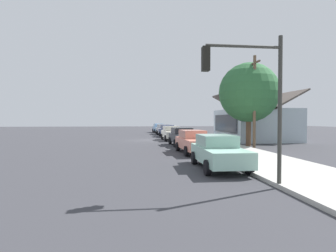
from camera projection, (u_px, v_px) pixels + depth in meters
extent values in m
plane|color=#38383D|center=(148.00, 140.00, 30.66)|extent=(120.00, 120.00, 0.00)
cube|color=#B2AFA8|center=(197.00, 139.00, 31.30)|extent=(60.00, 4.20, 0.16)
cube|color=#8CB7E0|center=(159.00, 129.00, 48.04)|extent=(4.58, 1.97, 0.70)
cube|color=#779CBE|center=(158.00, 125.00, 48.47)|extent=(2.23, 1.65, 0.56)
cylinder|color=black|center=(165.00, 131.00, 46.81)|extent=(0.67, 0.25, 0.66)
cylinder|color=black|center=(155.00, 131.00, 46.53)|extent=(0.67, 0.25, 0.66)
cylinder|color=black|center=(163.00, 130.00, 49.57)|extent=(0.67, 0.25, 0.66)
cylinder|color=black|center=(153.00, 130.00, 49.28)|extent=(0.67, 0.25, 0.66)
cube|color=silver|center=(163.00, 130.00, 41.97)|extent=(4.71, 1.82, 0.70)
cube|color=#A0A2A6|center=(163.00, 126.00, 42.42)|extent=(2.27, 1.59, 0.56)
cylinder|color=black|center=(170.00, 133.00, 40.62)|extent=(0.66, 0.22, 0.66)
cylinder|color=black|center=(158.00, 133.00, 40.43)|extent=(0.66, 0.22, 0.66)
cylinder|color=black|center=(168.00, 132.00, 43.52)|extent=(0.66, 0.22, 0.66)
cylinder|color=black|center=(156.00, 132.00, 43.33)|extent=(0.66, 0.22, 0.66)
cube|color=navy|center=(168.00, 132.00, 36.45)|extent=(4.71, 1.94, 0.70)
cube|color=navy|center=(167.00, 127.00, 36.89)|extent=(2.29, 1.62, 0.56)
cylinder|color=black|center=(176.00, 135.00, 35.18)|extent=(0.67, 0.25, 0.66)
cylinder|color=black|center=(163.00, 135.00, 34.90)|extent=(0.67, 0.25, 0.66)
cylinder|color=black|center=(172.00, 134.00, 38.01)|extent=(0.67, 0.25, 0.66)
cylinder|color=black|center=(160.00, 134.00, 37.73)|extent=(0.67, 0.25, 0.66)
cube|color=silver|center=(171.00, 134.00, 30.56)|extent=(4.75, 1.91, 0.70)
cube|color=beige|center=(171.00, 128.00, 31.01)|extent=(2.31, 1.60, 0.56)
cylinder|color=black|center=(181.00, 138.00, 29.27)|extent=(0.67, 0.25, 0.66)
cylinder|color=black|center=(166.00, 138.00, 29.01)|extent=(0.67, 0.25, 0.66)
cylinder|color=black|center=(176.00, 136.00, 32.14)|extent=(0.67, 0.25, 0.66)
cylinder|color=black|center=(162.00, 137.00, 31.87)|extent=(0.67, 0.25, 0.66)
cube|color=#2D3035|center=(183.00, 138.00, 24.46)|extent=(4.53, 2.03, 0.70)
cube|color=#27292D|center=(182.00, 131.00, 24.88)|extent=(2.20, 1.72, 0.56)
cylinder|color=black|center=(197.00, 143.00, 23.24)|extent=(0.67, 0.24, 0.66)
cylinder|color=black|center=(175.00, 143.00, 22.96)|extent=(0.67, 0.24, 0.66)
cylinder|color=black|center=(189.00, 141.00, 25.98)|extent=(0.67, 0.24, 0.66)
cylinder|color=black|center=(170.00, 141.00, 25.69)|extent=(0.67, 0.24, 0.66)
cube|color=#EA8C75|center=(194.00, 143.00, 18.87)|extent=(4.82, 1.92, 0.70)
cube|color=tan|center=(192.00, 134.00, 19.32)|extent=(2.34, 1.61, 0.56)
cylinder|color=black|center=(212.00, 151.00, 17.56)|extent=(0.67, 0.25, 0.66)
cylinder|color=black|center=(186.00, 151.00, 17.29)|extent=(0.67, 0.25, 0.66)
cylinder|color=black|center=(200.00, 146.00, 20.47)|extent=(0.67, 0.25, 0.66)
cylinder|color=black|center=(178.00, 147.00, 20.19)|extent=(0.67, 0.25, 0.66)
cube|color=#9ED1BC|center=(219.00, 155.00, 12.96)|extent=(4.70, 1.91, 0.70)
cube|color=#86B1A0|center=(216.00, 141.00, 13.41)|extent=(2.27, 1.65, 0.56)
cylinder|color=black|center=(249.00, 167.00, 11.62)|extent=(0.66, 0.23, 0.66)
cylinder|color=black|center=(207.00, 168.00, 11.44)|extent=(0.66, 0.23, 0.66)
cylinder|color=black|center=(228.00, 157.00, 14.50)|extent=(0.66, 0.23, 0.66)
cylinder|color=black|center=(194.00, 158.00, 14.32)|extent=(0.66, 0.23, 0.66)
cube|color=#ADBCC6|center=(254.00, 125.00, 30.90)|extent=(9.25, 6.74, 3.46)
cube|color=black|center=(225.00, 123.00, 30.50)|extent=(7.40, 0.08, 1.94)
cube|color=#514742|center=(240.00, 102.00, 30.64)|extent=(9.85, 3.66, 2.05)
cube|color=#514742|center=(268.00, 102.00, 31.03)|extent=(9.85, 3.66, 2.05)
cylinder|color=brown|center=(249.00, 127.00, 23.85)|extent=(0.44, 0.44, 3.28)
sphere|color=#2D6638|center=(249.00, 92.00, 23.78)|extent=(5.18, 5.18, 5.18)
cylinder|color=#383833|center=(280.00, 112.00, 9.29)|extent=(0.14, 0.14, 5.20)
cylinder|color=#383833|center=(244.00, 46.00, 9.09)|extent=(0.10, 2.60, 0.10)
cube|color=black|center=(206.00, 59.00, 8.95)|extent=(0.28, 0.24, 0.80)
sphere|color=red|center=(205.00, 52.00, 9.09)|extent=(0.16, 0.16, 0.16)
sphere|color=yellow|center=(205.00, 60.00, 9.10)|extent=(0.16, 0.16, 0.16)
sphere|color=green|center=(205.00, 68.00, 9.11)|extent=(0.16, 0.16, 0.16)
cylinder|color=brown|center=(254.00, 102.00, 21.96)|extent=(0.24, 0.24, 7.50)
cube|color=brown|center=(255.00, 63.00, 21.89)|extent=(1.80, 0.12, 0.12)
cylinder|color=red|center=(180.00, 134.00, 34.80)|extent=(0.22, 0.22, 0.55)
sphere|color=red|center=(180.00, 132.00, 34.79)|extent=(0.18, 0.18, 0.18)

